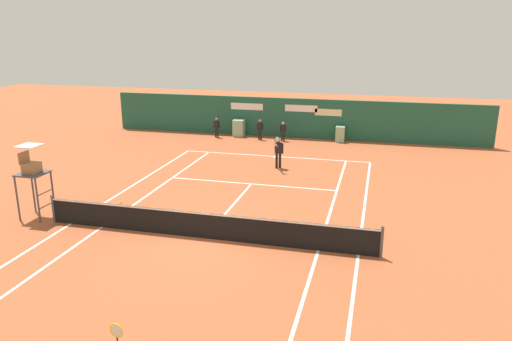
% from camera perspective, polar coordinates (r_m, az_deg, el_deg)
% --- Properties ---
extents(ground_plane, '(80.00, 80.00, 0.01)m').
position_cam_1_polar(ground_plane, '(17.96, -5.38, -7.06)').
color(ground_plane, '#A8512D').
extents(tennis_net, '(12.10, 0.10, 1.07)m').
position_cam_1_polar(tennis_net, '(17.27, -6.07, -6.24)').
color(tennis_net, '#4C4C51').
rests_on(tennis_net, ground_plane).
extents(sponsor_back_wall, '(25.00, 1.02, 2.61)m').
position_cam_1_polar(sponsor_back_wall, '(32.92, 4.13, 6.01)').
color(sponsor_back_wall, '#1E5642').
rests_on(sponsor_back_wall, ground_plane).
extents(umpire_chair, '(1.00, 1.00, 2.86)m').
position_cam_1_polar(umpire_chair, '(20.48, -24.52, 0.00)').
color(umpire_chair, '#47474C').
rests_on(umpire_chair, ground_plane).
extents(player_on_baseline, '(0.47, 0.83, 1.82)m').
position_cam_1_polar(player_on_baseline, '(25.54, 2.62, 2.35)').
color(player_on_baseline, black).
rests_on(player_on_baseline, ground_plane).
extents(ball_kid_left_post, '(0.41, 0.21, 1.25)m').
position_cam_1_polar(ball_kid_left_post, '(31.88, 3.15, 4.70)').
color(ball_kid_left_post, black).
rests_on(ball_kid_left_post, ground_plane).
extents(ball_kid_centre_post, '(0.44, 0.18, 1.32)m').
position_cam_1_polar(ball_kid_centre_post, '(33.03, -4.58, 5.14)').
color(ball_kid_centre_post, black).
rests_on(ball_kid_centre_post, ground_plane).
extents(ball_kid_right_post, '(0.44, 0.20, 1.33)m').
position_cam_1_polar(ball_kid_right_post, '(32.20, 0.45, 4.92)').
color(ball_kid_right_post, black).
rests_on(ball_kid_right_post, ground_plane).
extents(tennis_ball_near_service_line, '(0.07, 0.07, 0.07)m').
position_cam_1_polar(tennis_ball_near_service_line, '(20.62, -14.43, -4.30)').
color(tennis_ball_near_service_line, '#CCE033').
rests_on(tennis_ball_near_service_line, ground_plane).
extents(tennis_ball_mid_court, '(0.07, 0.07, 0.07)m').
position_cam_1_polar(tennis_ball_mid_court, '(21.43, -15.37, -3.58)').
color(tennis_ball_mid_court, '#CCE033').
rests_on(tennis_ball_mid_court, ground_plane).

